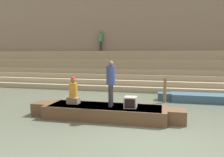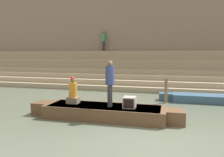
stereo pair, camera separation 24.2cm
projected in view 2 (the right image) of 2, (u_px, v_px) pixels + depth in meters
ground_plane at (150, 134)px, 6.65m from camera, size 120.00×120.00×0.00m
ghat_steps at (161, 74)px, 16.07m from camera, size 36.00×4.46×2.68m
back_wall at (163, 37)px, 17.84m from camera, size 34.20×1.28×7.72m
rowboat_main at (104, 112)px, 8.23m from camera, size 5.83×1.45×0.49m
person_standing at (110, 80)px, 8.01m from camera, size 0.33×0.33×1.69m
person_rowing at (73, 93)px, 8.57m from camera, size 0.46×0.36×1.06m
tv_set at (130, 102)px, 7.87m from camera, size 0.44×0.46×0.40m
moored_boat_shore at (224, 99)px, 10.74m from camera, size 6.29×1.05×0.39m
mooring_post at (166, 90)px, 10.78m from camera, size 0.15×0.15×1.27m
person_on_steps at (104, 39)px, 18.22m from camera, size 0.33×0.33×1.66m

